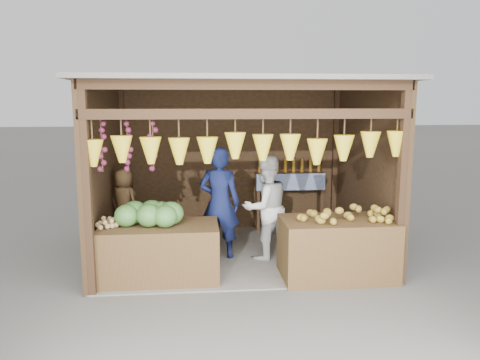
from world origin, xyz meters
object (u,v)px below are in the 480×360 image
counter_left (160,252)px  woman_standing (266,207)px  vendor_seated (124,203)px  counter_right (337,248)px  man_standing (220,203)px

counter_left → woman_standing: size_ratio=0.99×
counter_left → vendor_seated: size_ratio=1.45×
counter_right → vendor_seated: vendor_seated is taller
vendor_seated → woman_standing: bearing=-158.6°
counter_left → vendor_seated: 1.42m
man_standing → vendor_seated: man_standing is taller
counter_left → woman_standing: bearing=25.2°
counter_right → vendor_seated: (-2.99, 1.34, 0.40)m
vendor_seated → counter_right: bearing=-170.3°
counter_left → vendor_seated: (-0.63, 1.20, 0.43)m
counter_left → man_standing: 1.25m
counter_left → counter_right: bearing=-3.6°
counter_right → man_standing: man_standing is taller
counter_left → counter_right: (2.36, -0.15, 0.03)m
counter_left → man_standing: (0.84, 0.80, 0.47)m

